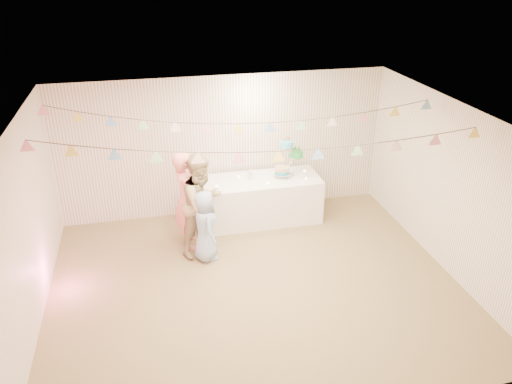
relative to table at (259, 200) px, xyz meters
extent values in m
plane|color=olive|center=(-0.54, -1.96, -0.41)|extent=(6.00, 6.00, 0.00)
plane|color=silver|center=(-0.54, -1.96, 2.19)|extent=(6.00, 6.00, 0.00)
plane|color=white|center=(-0.54, 0.54, 0.89)|extent=(6.00, 6.00, 0.00)
plane|color=white|center=(-0.54, -4.46, 0.89)|extent=(6.00, 6.00, 0.00)
plane|color=white|center=(-3.54, -1.96, 0.89)|extent=(5.00, 5.00, 0.00)
plane|color=white|center=(2.46, -1.96, 0.89)|extent=(5.00, 5.00, 0.00)
cube|color=white|center=(0.00, 0.00, 0.00)|extent=(2.18, 0.87, 0.82)
cylinder|color=white|center=(-0.60, -0.05, 0.35)|extent=(0.34, 0.34, 0.02)
imported|color=#F98582|center=(-1.37, -0.58, 0.44)|extent=(0.45, 0.65, 1.69)
imported|color=tan|center=(-1.14, -0.82, 0.45)|extent=(1.05, 1.04, 1.71)
imported|color=#93ACD0|center=(-1.14, -1.07, 0.19)|extent=(0.46, 0.63, 1.19)
cylinder|color=#FFD88C|center=(-0.80, -0.15, 0.42)|extent=(0.04, 0.04, 0.03)
cylinder|color=#FFD88C|center=(-0.35, 0.18, 0.42)|extent=(0.04, 0.04, 0.03)
cylinder|color=#FFD88C|center=(0.10, -0.22, 0.42)|extent=(0.04, 0.04, 0.03)
cylinder|color=#FFD88C|center=(0.35, 0.22, 0.42)|extent=(0.04, 0.04, 0.03)
cylinder|color=#FFD88C|center=(0.82, -0.18, 0.42)|extent=(0.04, 0.04, 0.03)
cylinder|color=#FFD88C|center=(0.90, 0.15, 0.42)|extent=(0.04, 0.04, 0.03)
camera|label=1|loc=(-1.90, -7.93, 4.12)|focal=35.00mm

